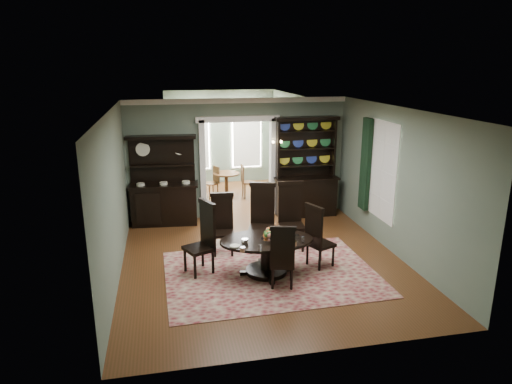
{
  "coord_description": "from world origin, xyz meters",
  "views": [
    {
      "loc": [
        -1.83,
        -8.13,
        3.82
      ],
      "look_at": [
        -0.03,
        0.6,
        1.29
      ],
      "focal_mm": 32.0,
      "sensor_mm": 36.0,
      "label": 1
    }
  ],
  "objects_px": {
    "dining_table": "(266,250)",
    "parlor_table": "(226,181)",
    "welsh_dresser": "(306,180)",
    "sideboard": "(164,194)"
  },
  "relations": [
    {
      "from": "welsh_dresser",
      "to": "sideboard",
      "type": "bearing_deg",
      "value": 179.44
    },
    {
      "from": "dining_table",
      "to": "sideboard",
      "type": "distance_m",
      "value": 3.71
    },
    {
      "from": "dining_table",
      "to": "parlor_table",
      "type": "height_order",
      "value": "parlor_table"
    },
    {
      "from": "dining_table",
      "to": "parlor_table",
      "type": "bearing_deg",
      "value": 92.01
    },
    {
      "from": "parlor_table",
      "to": "dining_table",
      "type": "bearing_deg",
      "value": -89.85
    },
    {
      "from": "welsh_dresser",
      "to": "parlor_table",
      "type": "height_order",
      "value": "welsh_dresser"
    },
    {
      "from": "parlor_table",
      "to": "sideboard",
      "type": "bearing_deg",
      "value": -132.14
    },
    {
      "from": "dining_table",
      "to": "parlor_table",
      "type": "distance_m",
      "value": 5.22
    },
    {
      "from": "dining_table",
      "to": "sideboard",
      "type": "height_order",
      "value": "sideboard"
    },
    {
      "from": "sideboard",
      "to": "welsh_dresser",
      "type": "height_order",
      "value": "welsh_dresser"
    }
  ]
}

